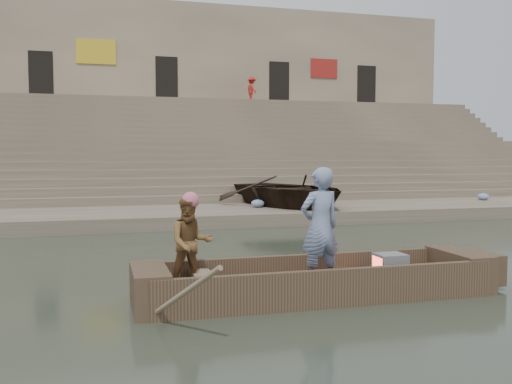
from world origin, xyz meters
name	(u,v)px	position (x,y,z in m)	size (l,w,h in m)	color
ground	(408,264)	(0.00, 0.00, 0.00)	(120.00, 120.00, 0.00)	#293226
lower_landing	(283,213)	(0.00, 8.00, 0.20)	(32.00, 4.00, 0.40)	gray
mid_landing	(233,171)	(0.00, 15.50, 1.40)	(32.00, 3.00, 2.80)	gray
upper_landing	(205,146)	(0.00, 22.50, 2.60)	(32.00, 3.00, 5.20)	gray
ghat_steps	(225,162)	(0.00, 17.19, 1.80)	(32.00, 11.00, 5.20)	gray
building_wall	(194,100)	(0.00, 26.50, 5.60)	(32.00, 5.07, 11.20)	tan
main_rowboat	(317,290)	(-2.76, -1.95, 0.11)	(5.00, 1.30, 0.22)	brown
rowboat_trim	(329,277)	(-2.55, -1.96, 0.31)	(6.04, 2.63, 2.05)	brown
standing_man	(320,227)	(-2.76, -2.09, 1.12)	(0.66, 0.43, 1.80)	navy
rowing_man	(191,243)	(-4.69, -1.81, 0.91)	(0.67, 0.52, 1.38)	#226723
television	(389,266)	(-1.51, -1.95, 0.42)	(0.46, 0.42, 0.40)	slate
beached_rowboat	(290,191)	(0.34, 8.29, 0.94)	(3.71, 5.20, 1.08)	#2D2116
pedestrian	(252,90)	(2.85, 22.59, 5.96)	(0.99, 0.57, 1.52)	#B1251D
cloth_bundles	(379,200)	(3.76, 8.41, 0.53)	(9.67, 0.92, 0.26)	#3F5999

